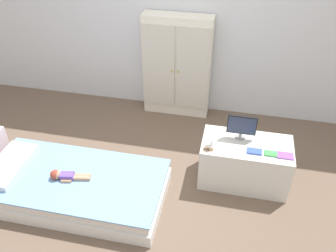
{
  "coord_description": "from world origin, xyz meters",
  "views": [
    {
      "loc": [
        0.74,
        -2.58,
        2.76
      ],
      "look_at": [
        0.13,
        0.3,
        0.56
      ],
      "focal_mm": 38.23,
      "sensor_mm": 36.0,
      "label": 1
    }
  ],
  "objects_px": {
    "tv_monitor": "(242,126)",
    "book_green": "(271,154)",
    "tv_stand": "(244,163)",
    "book_blue": "(254,151)",
    "doll": "(63,175)",
    "wardrobe": "(177,67)",
    "bed": "(76,186)",
    "rocking_horse_toy": "(209,145)",
    "book_purple": "(285,156)"
  },
  "relations": [
    {
      "from": "rocking_horse_toy",
      "to": "book_green",
      "type": "xyz_separation_m",
      "value": [
        0.59,
        0.06,
        -0.05
      ]
    },
    {
      "from": "tv_stand",
      "to": "book_blue",
      "type": "distance_m",
      "value": 0.29
    },
    {
      "from": "bed",
      "to": "book_purple",
      "type": "height_order",
      "value": "book_purple"
    },
    {
      "from": "bed",
      "to": "doll",
      "type": "xyz_separation_m",
      "value": [
        -0.09,
        -0.04,
        0.17
      ]
    },
    {
      "from": "tv_stand",
      "to": "book_blue",
      "type": "relative_size",
      "value": 6.35
    },
    {
      "from": "doll",
      "to": "book_green",
      "type": "relative_size",
      "value": 3.24
    },
    {
      "from": "tv_stand",
      "to": "book_green",
      "type": "height_order",
      "value": "book_green"
    },
    {
      "from": "wardrobe",
      "to": "tv_monitor",
      "type": "relative_size",
      "value": 4.58
    },
    {
      "from": "bed",
      "to": "rocking_horse_toy",
      "type": "height_order",
      "value": "rocking_horse_toy"
    },
    {
      "from": "tv_monitor",
      "to": "book_green",
      "type": "xyz_separation_m",
      "value": [
        0.3,
        -0.19,
        -0.15
      ]
    },
    {
      "from": "doll",
      "to": "tv_monitor",
      "type": "distance_m",
      "value": 1.82
    },
    {
      "from": "book_blue",
      "to": "tv_monitor",
      "type": "bearing_deg",
      "value": 127.68
    },
    {
      "from": "tv_monitor",
      "to": "book_blue",
      "type": "bearing_deg",
      "value": -52.32
    },
    {
      "from": "tv_stand",
      "to": "bed",
      "type": "bearing_deg",
      "value": -160.66
    },
    {
      "from": "tv_stand",
      "to": "book_green",
      "type": "xyz_separation_m",
      "value": [
        0.22,
        -0.11,
        0.26
      ]
    },
    {
      "from": "bed",
      "to": "doll",
      "type": "distance_m",
      "value": 0.19
    },
    {
      "from": "bed",
      "to": "rocking_horse_toy",
      "type": "bearing_deg",
      "value": 17.86
    },
    {
      "from": "doll",
      "to": "tv_stand",
      "type": "relative_size",
      "value": 0.43
    },
    {
      "from": "doll",
      "to": "rocking_horse_toy",
      "type": "bearing_deg",
      "value": 18.19
    },
    {
      "from": "book_green",
      "to": "book_purple",
      "type": "distance_m",
      "value": 0.13
    },
    {
      "from": "bed",
      "to": "tv_stand",
      "type": "distance_m",
      "value": 1.74
    },
    {
      "from": "tv_monitor",
      "to": "book_purple",
      "type": "distance_m",
      "value": 0.5
    },
    {
      "from": "tv_monitor",
      "to": "bed",
      "type": "bearing_deg",
      "value": -157.12
    },
    {
      "from": "bed",
      "to": "book_purple",
      "type": "relative_size",
      "value": 11.4
    },
    {
      "from": "rocking_horse_toy",
      "to": "book_green",
      "type": "distance_m",
      "value": 0.59
    },
    {
      "from": "doll",
      "to": "rocking_horse_toy",
      "type": "xyz_separation_m",
      "value": [
        1.36,
        0.45,
        0.25
      ]
    },
    {
      "from": "book_purple",
      "to": "doll",
      "type": "bearing_deg",
      "value": -166.39
    },
    {
      "from": "rocking_horse_toy",
      "to": "book_blue",
      "type": "height_order",
      "value": "rocking_horse_toy"
    },
    {
      "from": "book_blue",
      "to": "rocking_horse_toy",
      "type": "bearing_deg",
      "value": -172.63
    },
    {
      "from": "tv_stand",
      "to": "rocking_horse_toy",
      "type": "xyz_separation_m",
      "value": [
        -0.37,
        -0.16,
        0.3
      ]
    },
    {
      "from": "tv_stand",
      "to": "rocking_horse_toy",
      "type": "relative_size",
      "value": 7.81
    },
    {
      "from": "doll",
      "to": "book_purple",
      "type": "height_order",
      "value": "book_purple"
    },
    {
      "from": "tv_stand",
      "to": "book_blue",
      "type": "xyz_separation_m",
      "value": [
        0.07,
        -0.11,
        0.26
      ]
    },
    {
      "from": "bed",
      "to": "tv_stand",
      "type": "bearing_deg",
      "value": 19.34
    },
    {
      "from": "tv_monitor",
      "to": "doll",
      "type": "bearing_deg",
      "value": -157.12
    },
    {
      "from": "bed",
      "to": "book_blue",
      "type": "bearing_deg",
      "value": 15.29
    },
    {
      "from": "bed",
      "to": "book_green",
      "type": "bearing_deg",
      "value": 14.08
    },
    {
      "from": "doll",
      "to": "wardrobe",
      "type": "xyz_separation_m",
      "value": [
        0.79,
        1.77,
        0.37
      ]
    },
    {
      "from": "tv_stand",
      "to": "tv_monitor",
      "type": "relative_size",
      "value": 3.1
    },
    {
      "from": "doll",
      "to": "wardrobe",
      "type": "height_order",
      "value": "wardrobe"
    },
    {
      "from": "tv_monitor",
      "to": "book_blue",
      "type": "height_order",
      "value": "tv_monitor"
    },
    {
      "from": "book_purple",
      "to": "tv_stand",
      "type": "bearing_deg",
      "value": 162.89
    },
    {
      "from": "doll",
      "to": "tv_monitor",
      "type": "height_order",
      "value": "tv_monitor"
    },
    {
      "from": "wardrobe",
      "to": "book_blue",
      "type": "height_order",
      "value": "wardrobe"
    },
    {
      "from": "wardrobe",
      "to": "book_purple",
      "type": "xyz_separation_m",
      "value": [
        1.29,
        -1.26,
        -0.17
      ]
    },
    {
      "from": "tv_stand",
      "to": "book_purple",
      "type": "xyz_separation_m",
      "value": [
        0.35,
        -0.11,
        0.25
      ]
    },
    {
      "from": "bed",
      "to": "wardrobe",
      "type": "height_order",
      "value": "wardrobe"
    },
    {
      "from": "bed",
      "to": "book_purple",
      "type": "distance_m",
      "value": 2.08
    },
    {
      "from": "tv_stand",
      "to": "rocking_horse_toy",
      "type": "distance_m",
      "value": 0.5
    },
    {
      "from": "doll",
      "to": "book_purple",
      "type": "distance_m",
      "value": 2.15
    }
  ]
}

